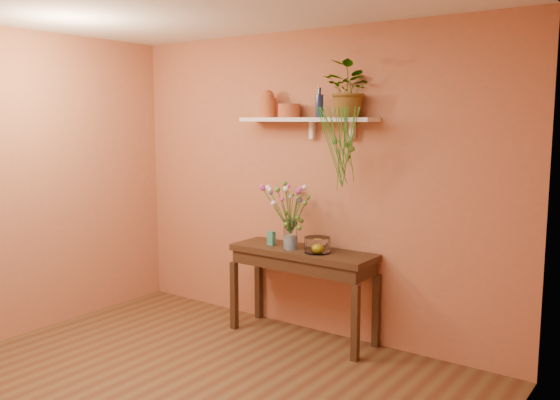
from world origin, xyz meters
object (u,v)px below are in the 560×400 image
(sideboard, at_px, (303,262))
(bouquet, at_px, (287,200))
(glass_vase, at_px, (291,236))
(spider_plant, at_px, (350,89))
(blue_bottle, at_px, (319,105))
(glass_bowl, at_px, (317,246))
(terracotta_jug, at_px, (268,104))

(sideboard, bearing_deg, bouquet, -154.94)
(sideboard, distance_m, glass_vase, 0.25)
(glass_vase, bearing_deg, spider_plant, 15.94)
(blue_bottle, bearing_deg, sideboard, -131.10)
(blue_bottle, distance_m, glass_vase, 1.16)
(sideboard, xyz_separation_m, blue_bottle, (0.09, 0.11, 1.36))
(sideboard, relative_size, glass_bowl, 5.97)
(glass_vase, distance_m, bouquet, 0.33)
(spider_plant, height_order, bouquet, spider_plant)
(glass_vase, bearing_deg, blue_bottle, 38.00)
(terracotta_jug, bearing_deg, spider_plant, -0.17)
(sideboard, bearing_deg, terracotta_jug, 167.48)
(sideboard, bearing_deg, blue_bottle, 48.90)
(glass_bowl, bearing_deg, sideboard, 167.02)
(bouquet, relative_size, glass_bowl, 2.29)
(blue_bottle, distance_m, glass_bowl, 1.19)
(sideboard, height_order, blue_bottle, blue_bottle)
(sideboard, relative_size, blue_bottle, 5.26)
(blue_bottle, relative_size, glass_vase, 0.98)
(spider_plant, bearing_deg, sideboard, -166.08)
(sideboard, distance_m, glass_bowl, 0.25)
(spider_plant, height_order, glass_vase, spider_plant)
(sideboard, height_order, glass_vase, glass_vase)
(sideboard, distance_m, bouquet, 0.57)
(glass_bowl, bearing_deg, spider_plant, 32.46)
(spider_plant, distance_m, glass_vase, 1.36)
(blue_bottle, bearing_deg, glass_vase, -142.00)
(glass_vase, bearing_deg, glass_bowl, 0.49)
(spider_plant, bearing_deg, glass_bowl, -147.54)
(terracotta_jug, xyz_separation_m, glass_vase, (0.35, -0.14, -1.15))
(sideboard, bearing_deg, glass_bowl, -12.98)
(terracotta_jug, relative_size, glass_vase, 0.97)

